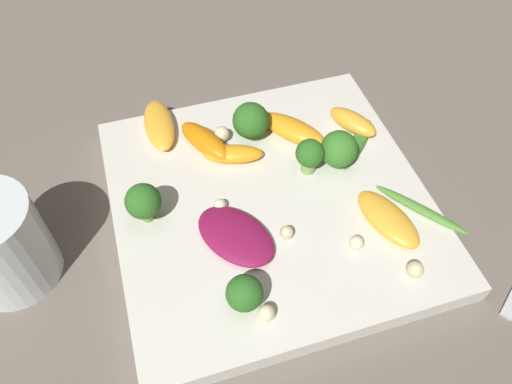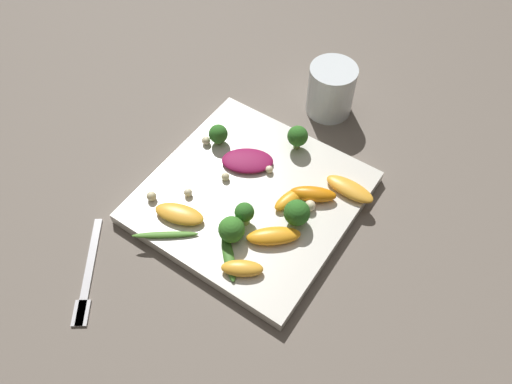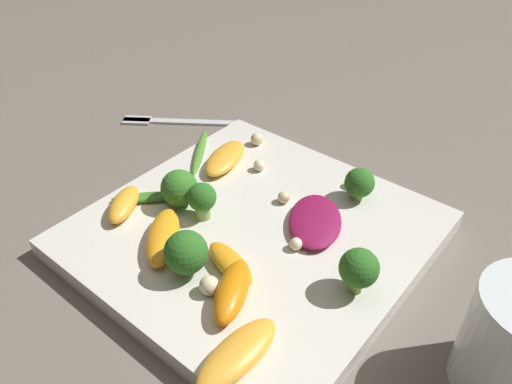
# 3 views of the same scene
# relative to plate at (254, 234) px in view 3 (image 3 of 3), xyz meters

# --- Properties ---
(ground_plane) EXTENTS (2.40, 2.40, 0.00)m
(ground_plane) POSITION_rel_plate_xyz_m (0.00, 0.00, -0.01)
(ground_plane) COLOR #6B6056
(plate) EXTENTS (0.30, 0.30, 0.02)m
(plate) POSITION_rel_plate_xyz_m (0.00, 0.00, 0.00)
(plate) COLOR silver
(plate) RESTS_ON ground_plane
(fork) EXTENTS (0.11, 0.14, 0.01)m
(fork) POSITION_rel_plate_xyz_m (-0.11, -0.24, -0.01)
(fork) COLOR silver
(fork) RESTS_ON ground_plane
(radicchio_leaf_0) EXTENTS (0.10, 0.09, 0.01)m
(radicchio_leaf_0) POSITION_rel_plate_xyz_m (-0.04, 0.05, 0.02)
(radicchio_leaf_0) COLOR maroon
(radicchio_leaf_0) RESTS_ON plate
(orange_segment_0) EXTENTS (0.04, 0.06, 0.02)m
(orange_segment_0) POSITION_rel_plate_xyz_m (0.06, 0.02, 0.02)
(orange_segment_0) COLOR orange
(orange_segment_0) RESTS_ON plate
(orange_segment_1) EXTENTS (0.06, 0.05, 0.02)m
(orange_segment_1) POSITION_rel_plate_xyz_m (0.06, -0.11, 0.02)
(orange_segment_1) COLOR #FCAD33
(orange_segment_1) RESTS_ON plate
(orange_segment_2) EXTENTS (0.07, 0.05, 0.02)m
(orange_segment_2) POSITION_rel_plate_xyz_m (0.08, 0.04, 0.02)
(orange_segment_2) COLOR orange
(orange_segment_2) RESTS_ON plate
(orange_segment_3) EXTENTS (0.08, 0.07, 0.02)m
(orange_segment_3) POSITION_rel_plate_xyz_m (0.07, -0.05, 0.02)
(orange_segment_3) COLOR orange
(orange_segment_3) RESTS_ON plate
(orange_segment_4) EXTENTS (0.08, 0.05, 0.02)m
(orange_segment_4) POSITION_rel_plate_xyz_m (-0.06, -0.09, 0.02)
(orange_segment_4) COLOR #FCAD33
(orange_segment_4) RESTS_ON plate
(orange_segment_5) EXTENTS (0.08, 0.03, 0.02)m
(orange_segment_5) POSITION_rel_plate_xyz_m (0.12, 0.09, 0.02)
(orange_segment_5) COLOR #FCAD33
(orange_segment_5) RESTS_ON plate
(broccoli_floret_0) EXTENTS (0.03, 0.03, 0.04)m
(broccoli_floret_0) POSITION_rel_plate_xyz_m (0.01, 0.12, 0.04)
(broccoli_floret_0) COLOR #7A9E51
(broccoli_floret_0) RESTS_ON plate
(broccoli_floret_1) EXTENTS (0.04, 0.04, 0.04)m
(broccoli_floret_1) POSITION_rel_plate_xyz_m (0.02, -0.08, 0.03)
(broccoli_floret_1) COLOR #84AD5B
(broccoli_floret_1) RESTS_ON plate
(broccoli_floret_2) EXTENTS (0.03, 0.03, 0.04)m
(broccoli_floret_2) POSITION_rel_plate_xyz_m (0.02, -0.05, 0.03)
(broccoli_floret_2) COLOR #84AD5B
(broccoli_floret_2) RESTS_ON plate
(broccoli_floret_3) EXTENTS (0.03, 0.03, 0.04)m
(broccoli_floret_3) POSITION_rel_plate_xyz_m (-0.10, 0.06, 0.03)
(broccoli_floret_3) COLOR #84AD5B
(broccoli_floret_3) RESTS_ON plate
(broccoli_floret_4) EXTENTS (0.04, 0.04, 0.04)m
(broccoli_floret_4) POSITION_rel_plate_xyz_m (0.08, -0.01, 0.03)
(broccoli_floret_4) COLOR #84AD5B
(broccoli_floret_4) RESTS_ON plate
(arugula_sprig_0) EXTENTS (0.08, 0.06, 0.01)m
(arugula_sprig_0) POSITION_rel_plate_xyz_m (-0.06, -0.13, 0.01)
(arugula_sprig_0) COLOR #518E33
(arugula_sprig_0) RESTS_ON plate
(arugula_sprig_1) EXTENTS (0.07, 0.07, 0.01)m
(arugula_sprig_1) POSITION_rel_plate_xyz_m (0.04, -0.11, 0.01)
(arugula_sprig_1) COLOR #3D7528
(arugula_sprig_1) RESTS_ON plate
(macadamia_nut_0) EXTENTS (0.01, 0.01, 0.01)m
(macadamia_nut_0) POSITION_rel_plate_xyz_m (-0.12, 0.04, 0.02)
(macadamia_nut_0) COLOR beige
(macadamia_nut_0) RESTS_ON plate
(macadamia_nut_1) EXTENTS (0.02, 0.02, 0.02)m
(macadamia_nut_1) POSITION_rel_plate_xyz_m (0.09, 0.03, 0.02)
(macadamia_nut_1) COLOR beige
(macadamia_nut_1) RESTS_ON plate
(macadamia_nut_2) EXTENTS (0.01, 0.01, 0.01)m
(macadamia_nut_2) POSITION_rel_plate_xyz_m (-0.08, -0.06, 0.02)
(macadamia_nut_2) COLOR beige
(macadamia_nut_2) RESTS_ON plate
(macadamia_nut_3) EXTENTS (0.01, 0.01, 0.01)m
(macadamia_nut_3) POSITION_rel_plate_xyz_m (0.00, 0.05, 0.02)
(macadamia_nut_3) COLOR beige
(macadamia_nut_3) RESTS_ON plate
(macadamia_nut_4) EXTENTS (0.01, 0.01, 0.01)m
(macadamia_nut_4) POSITION_rel_plate_xyz_m (-0.05, 0.00, 0.02)
(macadamia_nut_4) COLOR beige
(macadamia_nut_4) RESTS_ON plate
(macadamia_nut_5) EXTENTS (0.01, 0.01, 0.01)m
(macadamia_nut_5) POSITION_rel_plate_xyz_m (-0.12, -0.09, 0.02)
(macadamia_nut_5) COLOR beige
(macadamia_nut_5) RESTS_ON plate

